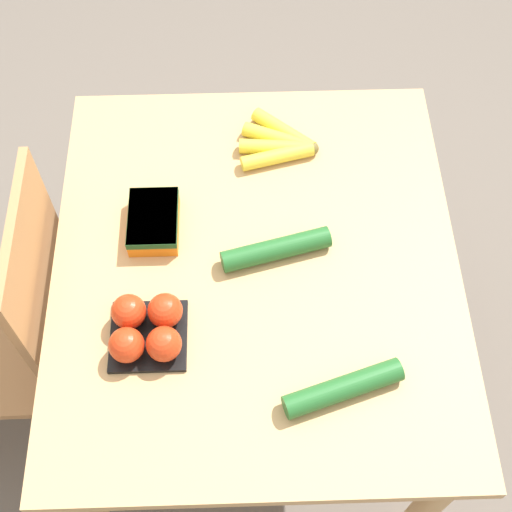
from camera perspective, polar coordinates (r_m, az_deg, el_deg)
The scene contains 8 objects.
ground_plane at distance 2.26m, azimuth -0.00°, elevation -10.59°, with size 12.00×12.00×0.00m, color #665B51.
dining_table at distance 1.67m, azimuth -0.00°, elevation -2.75°, with size 1.01×0.89×0.77m.
chair at distance 1.90m, azimuth -18.49°, elevation -5.58°, with size 0.42×0.40×0.95m.
banana_bunch at distance 1.73m, azimuth 1.92°, elevation 9.00°, with size 0.19×0.19×0.04m.
tomato_pack at distance 1.46m, azimuth -8.76°, elevation -5.78°, with size 0.16×0.16×0.08m.
carrot_bag at distance 1.60m, azimuth -8.20°, elevation 2.82°, with size 0.15×0.11×0.05m.
cucumber_near at distance 1.55m, azimuth 1.61°, elevation 0.54°, with size 0.11×0.25×0.05m.
cucumber_far at distance 1.42m, azimuth 6.98°, elevation -10.46°, with size 0.12×0.24×0.05m.
Camera 1 is at (-0.79, 0.02, 2.12)m, focal length 50.00 mm.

